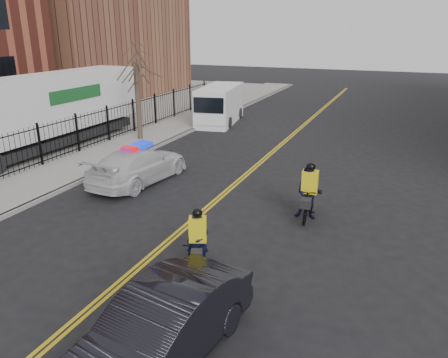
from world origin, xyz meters
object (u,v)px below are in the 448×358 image
cargo_van (219,105)px  cyclist_far (309,197)px  police_cruiser (139,165)px  cyclist_near (198,248)px  semi_trailer (45,108)px  dark_sedan (161,329)px

cargo_van → cyclist_far: (8.97, -13.25, -0.40)m
police_cruiser → cargo_van: cargo_van is taller
cyclist_far → cargo_van: bearing=119.8°
cargo_van → cyclist_near: 18.94m
semi_trailer → cyclist_far: 14.98m
semi_trailer → cyclist_near: 14.85m
cyclist_near → cargo_van: bearing=89.3°
cyclist_near → police_cruiser: bearing=112.8°
dark_sedan → semi_trailer: bearing=147.5°
dark_sedan → cargo_van: bearing=118.0°
police_cruiser → dark_sedan: police_cruiser is taller
cyclist_near → semi_trailer: bearing=125.6°
cyclist_near → cyclist_far: 4.78m
cargo_van → police_cruiser: bearing=-91.7°
cargo_van → cyclist_far: cargo_van is taller
semi_trailer → police_cruiser: bearing=-19.0°
police_cruiser → semi_trailer: 7.76m
police_cruiser → cyclist_far: bearing=177.2°
dark_sedan → semi_trailer: size_ratio=0.37×
cyclist_far → semi_trailer: bearing=162.1°
police_cruiser → cyclist_near: 7.51m
cargo_van → cyclist_far: bearing=-65.3°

